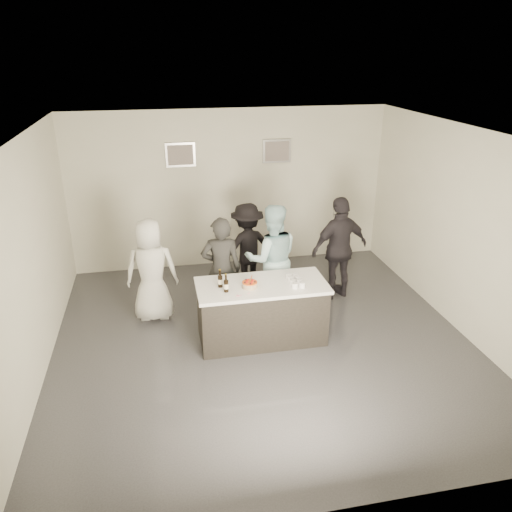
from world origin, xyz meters
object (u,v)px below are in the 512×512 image
at_px(beer_bottle_b, 226,283).
at_px(person_guest_left, 151,270).
at_px(cake, 250,285).
at_px(person_guest_back, 247,247).
at_px(person_guest_right, 340,248).
at_px(beer_bottle_a, 220,278).
at_px(person_main_blue, 272,259).
at_px(bar_counter, 262,312).
at_px(person_main_black, 221,270).

bearing_deg(beer_bottle_b, person_guest_left, 132.44).
relative_size(cake, person_guest_back, 0.14).
relative_size(cake, person_guest_left, 0.13).
xyz_separation_m(person_guest_right, person_guest_back, (-1.47, 0.59, -0.10)).
xyz_separation_m(beer_bottle_a, person_main_blue, (0.94, 0.83, -0.13)).
bearing_deg(person_guest_back, person_main_blue, 91.86).
bearing_deg(bar_counter, beer_bottle_b, -165.16).
xyz_separation_m(person_main_blue, person_guest_left, (-1.89, 0.11, -0.08)).
bearing_deg(cake, beer_bottle_a, 166.72).
relative_size(person_main_blue, person_guest_left, 1.09).
relative_size(beer_bottle_a, person_guest_right, 0.15).
bearing_deg(person_guest_back, person_main_black, 44.29).
height_order(bar_counter, person_main_blue, person_main_blue).
bearing_deg(cake, beer_bottle_b, -168.48).
height_order(cake, beer_bottle_b, beer_bottle_b).
xyz_separation_m(person_main_black, person_main_blue, (0.83, 0.14, 0.05)).
height_order(beer_bottle_b, person_main_black, person_main_black).
bearing_deg(person_guest_right, person_guest_back, -34.61).
height_order(person_guest_right, person_guest_back, person_guest_right).
distance_m(cake, beer_bottle_a, 0.42).
relative_size(person_guest_right, person_guest_back, 1.13).
distance_m(beer_bottle_b, person_guest_left, 1.51).
bearing_deg(cake, person_guest_back, 80.65).
relative_size(beer_bottle_a, person_main_blue, 0.14).
xyz_separation_m(beer_bottle_a, person_guest_left, (-0.95, 0.94, -0.21)).
bearing_deg(person_guest_back, person_guest_right, 143.58).
height_order(beer_bottle_b, person_guest_back, person_guest_back).
bearing_deg(person_main_blue, beer_bottle_b, 52.20).
distance_m(person_main_black, person_main_blue, 0.84).
relative_size(bar_counter, person_main_black, 1.10).
height_order(cake, person_guest_back, person_guest_back).
bearing_deg(person_main_black, beer_bottle_b, 93.33).
distance_m(bar_counter, cake, 0.53).
distance_m(person_main_black, person_guest_back, 1.13).
relative_size(cake, beer_bottle_a, 0.83).
bearing_deg(beer_bottle_a, person_guest_right, 26.38).
distance_m(person_main_black, person_guest_left, 1.09).
height_order(beer_bottle_a, person_guest_right, person_guest_right).
xyz_separation_m(person_main_blue, person_guest_back, (-0.25, 0.83, -0.11)).
relative_size(beer_bottle_a, person_guest_left, 0.16).
bearing_deg(person_main_blue, person_guest_back, -69.83).
distance_m(cake, person_guest_left, 1.71).
relative_size(bar_counter, person_guest_back, 1.18).
bearing_deg(person_guest_left, beer_bottle_b, 136.21).
height_order(beer_bottle_a, person_main_blue, person_main_blue).
bearing_deg(bar_counter, person_guest_back, 86.55).
distance_m(bar_counter, beer_bottle_a, 0.83).
bearing_deg(person_guest_left, person_guest_back, -152.59).
bearing_deg(person_guest_back, bar_counter, 71.90).
xyz_separation_m(cake, person_main_black, (-0.29, 0.79, -0.09)).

